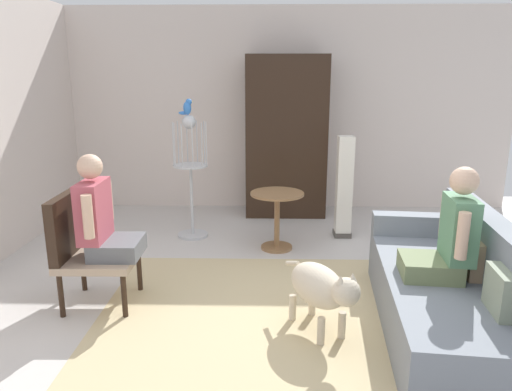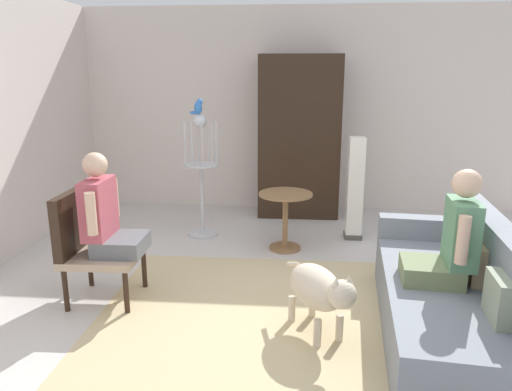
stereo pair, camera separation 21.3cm
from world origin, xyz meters
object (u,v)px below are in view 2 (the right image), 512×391
(person_on_armchair, at_px, (106,215))
(round_end_table, at_px, (285,212))
(bird_cage_stand, at_px, (201,175))
(couch, at_px, (452,297))
(armchair, at_px, (89,240))
(dog, at_px, (319,289))
(armoire_cabinet, at_px, (299,137))
(parrot, at_px, (198,107))
(column_lamp, at_px, (355,189))
(person_on_couch, at_px, (451,240))

(person_on_armchair, height_order, round_end_table, person_on_armchair)
(person_on_armchair, relative_size, bird_cage_stand, 0.59)
(couch, xyz_separation_m, armchair, (-2.88, 0.38, 0.22))
(dog, bearing_deg, armoire_cabinet, 92.62)
(person_on_armchair, xyz_separation_m, parrot, (0.45, 1.73, 0.77))
(round_end_table, bearing_deg, armoire_cabinet, 84.23)
(parrot, height_order, armoire_cabinet, armoire_cabinet)
(column_lamp, bearing_deg, armoire_cabinet, 123.94)
(couch, distance_m, bird_cage_stand, 3.11)
(person_on_couch, height_order, dog, person_on_couch)
(bird_cage_stand, distance_m, parrot, 0.78)
(person_on_armchair, distance_m, bird_cage_stand, 1.79)
(round_end_table, distance_m, column_lamp, 0.92)
(armchair, height_order, person_on_armchair, person_on_armchair)
(dog, xyz_separation_m, armoire_cabinet, (-0.14, 3.16, 0.70))
(dog, distance_m, parrot, 2.77)
(armchair, distance_m, person_on_couch, 2.86)
(person_on_couch, height_order, parrot, parrot)
(round_end_table, bearing_deg, column_lamp, 28.93)
(bird_cage_stand, bearing_deg, couch, -43.14)
(couch, bearing_deg, armoire_cabinet, 109.60)
(dog, height_order, parrot, parrot)
(person_on_couch, relative_size, bird_cage_stand, 0.57)
(couch, height_order, column_lamp, column_lamp)
(couch, distance_m, armchair, 2.91)
(person_on_armchair, bearing_deg, armoire_cabinet, 59.66)
(dog, bearing_deg, parrot, 121.06)
(armoire_cabinet, bearing_deg, bird_cage_stand, -138.68)
(couch, relative_size, armoire_cabinet, 1.01)
(couch, height_order, dog, couch)
(armoire_cabinet, bearing_deg, dog, -87.38)
(armchair, relative_size, column_lamp, 0.79)
(couch, height_order, person_on_armchair, person_on_armchair)
(column_lamp, xyz_separation_m, armoire_cabinet, (-0.65, 0.97, 0.47))
(armchair, xyz_separation_m, parrot, (0.61, 1.73, 1.00))
(bird_cage_stand, distance_m, column_lamp, 1.80)
(dog, bearing_deg, armchair, 167.48)
(dog, relative_size, column_lamp, 0.67)
(person_on_armchair, relative_size, parrot, 4.72)
(couch, bearing_deg, armchair, 172.54)
(couch, height_order, armoire_cabinet, armoire_cabinet)
(round_end_table, relative_size, parrot, 3.58)
(column_lamp, bearing_deg, dog, -102.99)
(round_end_table, relative_size, bird_cage_stand, 0.45)
(dog, bearing_deg, person_on_armchair, 166.25)
(parrot, bearing_deg, column_lamp, 1.18)
(armchair, xyz_separation_m, armoire_cabinet, (1.77, 2.74, 0.54))
(couch, distance_m, column_lamp, 2.21)
(person_on_armchair, height_order, parrot, parrot)
(couch, xyz_separation_m, dog, (-0.96, -0.05, 0.05))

